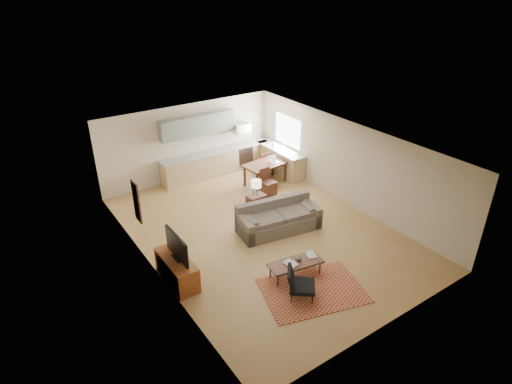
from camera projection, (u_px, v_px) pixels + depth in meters
room at (262, 190)px, 11.74m from camera, size 9.00×9.00×9.00m
kitchen_counter_back at (217, 162)px, 15.67m from camera, size 4.26×0.64×0.92m
kitchen_counter_right at (280, 160)px, 15.82m from camera, size 0.64×2.26×0.92m
kitchen_range at (242, 156)px, 16.22m from camera, size 0.62×0.62×0.90m
kitchen_microwave at (241, 128)px, 15.73m from camera, size 0.62×0.40×0.35m
upper_cabinets at (198, 125)px, 14.79m from camera, size 2.80×0.34×0.70m
window_right at (288, 131)px, 15.47m from camera, size 0.02×1.40×1.05m
wall_art_left at (137, 202)px, 10.70m from camera, size 0.06×0.42×1.10m
triptych at (186, 132)px, 14.79m from camera, size 1.70×0.04×0.50m
rug at (313, 291)px, 10.05m from camera, size 2.69×2.20×0.02m
sofa at (279, 217)px, 12.23m from camera, size 2.59×1.44×0.85m
coffee_table at (295, 269)px, 10.47m from camera, size 1.42×0.75×0.41m
book_a at (287, 266)px, 10.23m from camera, size 0.35×0.41×0.03m
book_b at (307, 256)px, 10.60m from camera, size 0.41×0.45×0.02m
vase at (299, 257)px, 10.43m from camera, size 0.23×0.23×0.17m
armchair at (302, 284)px, 9.71m from camera, size 0.93×0.93×0.76m
tv_credenza at (177, 270)px, 10.24m from camera, size 0.55×1.42×0.65m
tv at (177, 246)px, 9.97m from camera, size 0.11×1.09×0.65m
console_table at (256, 204)px, 13.12m from camera, size 0.57×0.39×0.64m
table_lamp at (256, 188)px, 12.86m from camera, size 0.33×0.33×0.51m
dining_table at (265, 174)px, 14.96m from camera, size 1.62×1.05×0.77m
dining_chair_near at (268, 182)px, 14.22m from camera, size 0.47×0.49×0.90m
dining_chair_far at (262, 163)px, 15.64m from camera, size 0.44×0.46×0.90m
laptop at (274, 159)px, 14.81m from camera, size 0.33×0.25×0.24m
soap_bottle at (273, 144)px, 15.75m from camera, size 0.12×0.12×0.19m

